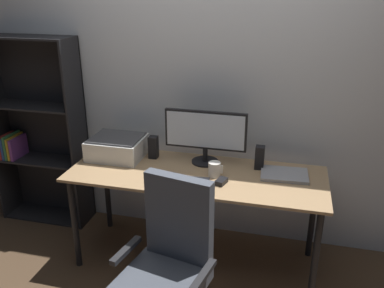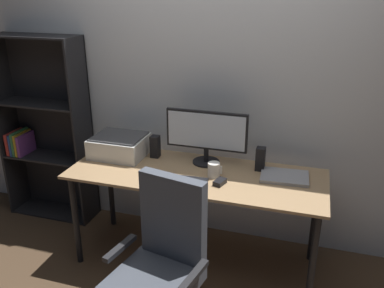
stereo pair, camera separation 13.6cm
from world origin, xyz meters
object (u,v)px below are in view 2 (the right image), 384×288
(desk, at_px, (196,183))
(speaker_left, at_px, (155,146))
(keyboard, at_px, (186,180))
(printer, at_px, (120,145))
(laptop, at_px, (284,177))
(speaker_right, at_px, (260,159))
(monitor, at_px, (206,133))
(mouse, at_px, (220,182))
(coffee_mug, at_px, (214,170))
(office_chair, at_px, (161,273))
(bookshelf, at_px, (45,131))

(desk, height_order, speaker_left, speaker_left)
(keyboard, distance_m, printer, 0.69)
(laptop, bearing_deg, speaker_right, 152.05)
(monitor, height_order, mouse, monitor)
(desk, bearing_deg, coffee_mug, -8.08)
(keyboard, distance_m, laptop, 0.68)
(monitor, xyz_separation_m, printer, (-0.67, -0.06, -0.15))
(keyboard, xyz_separation_m, printer, (-0.62, 0.28, 0.07))
(monitor, distance_m, printer, 0.69)
(speaker_right, bearing_deg, coffee_mug, -144.94)
(speaker_right, xyz_separation_m, printer, (-1.07, -0.05, -0.00))
(speaker_left, bearing_deg, mouse, -27.56)
(speaker_right, height_order, printer, speaker_right)
(desk, relative_size, office_chair, 1.78)
(mouse, distance_m, coffee_mug, 0.13)
(coffee_mug, xyz_separation_m, bookshelf, (-1.60, 0.35, -0.00))
(mouse, distance_m, speaker_right, 0.38)
(printer, relative_size, bookshelf, 0.25)
(speaker_left, bearing_deg, monitor, 1.13)
(keyboard, height_order, printer, printer)
(speaker_left, bearing_deg, coffee_mug, -21.50)
(keyboard, relative_size, coffee_mug, 2.83)
(coffee_mug, bearing_deg, bookshelf, 167.64)
(desk, xyz_separation_m, monitor, (0.02, 0.19, 0.31))
(desk, xyz_separation_m, keyboard, (-0.03, -0.15, 0.09))
(speaker_right, bearing_deg, laptop, -24.62)
(desk, distance_m, keyboard, 0.17)
(monitor, bearing_deg, speaker_right, -1.13)
(desk, height_order, monitor, monitor)
(desk, bearing_deg, bookshelf, 167.26)
(keyboard, bearing_deg, monitor, 79.22)
(monitor, relative_size, mouse, 6.25)
(monitor, xyz_separation_m, coffee_mug, (0.11, -0.21, -0.18))
(speaker_left, bearing_deg, laptop, -4.83)
(printer, distance_m, office_chair, 1.16)
(mouse, relative_size, printer, 0.24)
(keyboard, height_order, mouse, mouse)
(desk, bearing_deg, speaker_left, 154.19)
(printer, bearing_deg, speaker_left, 10.36)
(keyboard, distance_m, coffee_mug, 0.21)
(printer, height_order, office_chair, office_chair)
(monitor, height_order, laptop, monitor)
(monitor, xyz_separation_m, bookshelf, (-1.49, 0.14, -0.19))
(speaker_right, bearing_deg, printer, -177.33)
(monitor, distance_m, speaker_right, 0.43)
(monitor, bearing_deg, desk, -96.63)
(desk, bearing_deg, speaker_right, 23.40)
(coffee_mug, distance_m, bookshelf, 1.64)
(coffee_mug, bearing_deg, laptop, 14.25)
(coffee_mug, height_order, office_chair, office_chair)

